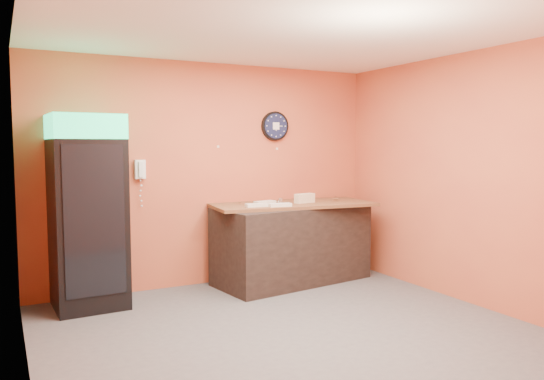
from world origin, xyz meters
TOP-DOWN VIEW (x-y plane):
  - floor at (0.00, 0.00)m, footprint 4.50×4.50m
  - back_wall at (0.00, 2.00)m, footprint 4.50×0.02m
  - left_wall at (-2.25, 0.00)m, footprint 0.02×4.00m
  - right_wall at (2.25, 0.00)m, footprint 0.02×4.00m
  - ceiling at (0.00, 0.00)m, footprint 4.50×4.00m
  - beverage_cooler at (-1.56, 1.60)m, footprint 0.77×0.78m
  - prep_counter at (0.94, 1.56)m, footprint 2.08×1.15m
  - wall_clock at (0.91, 1.97)m, footprint 0.39×0.06m
  - wall_phone at (-0.91, 1.95)m, footprint 0.12×0.11m
  - butcher_paper at (0.94, 1.56)m, footprint 2.16×1.09m
  - sub_roll_stack at (1.08, 1.48)m, footprint 0.30×0.15m
  - wrapped_sandwich_left at (0.35, 1.37)m, footprint 0.28×0.13m
  - wrapped_sandwich_mid at (0.60, 1.26)m, footprint 0.29×0.15m
  - wrapped_sandwich_right at (0.56, 1.59)m, footprint 0.30×0.16m
  - kitchen_tool at (0.82, 1.64)m, footprint 0.06×0.06m

SIDE VIEW (x-z plane):
  - floor at x=0.00m, z-range 0.00..0.00m
  - prep_counter at x=0.94m, z-range 0.00..0.99m
  - butcher_paper at x=0.94m, z-range 0.99..1.03m
  - beverage_cooler at x=-1.56m, z-range -0.02..2.07m
  - wrapped_sandwich_left at x=0.35m, z-range 1.03..1.07m
  - wrapped_sandwich_mid at x=0.60m, z-range 1.03..1.07m
  - wrapped_sandwich_right at x=0.56m, z-range 1.03..1.07m
  - kitchen_tool at x=0.82m, z-range 1.03..1.09m
  - sub_roll_stack at x=1.08m, z-range 1.03..1.15m
  - back_wall at x=0.00m, z-range 0.00..2.80m
  - left_wall at x=-2.25m, z-range 0.00..2.80m
  - right_wall at x=2.25m, z-range 0.00..2.80m
  - wall_phone at x=-0.91m, z-range 1.37..1.60m
  - wall_clock at x=0.91m, z-range 1.83..2.22m
  - ceiling at x=0.00m, z-range 2.79..2.81m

